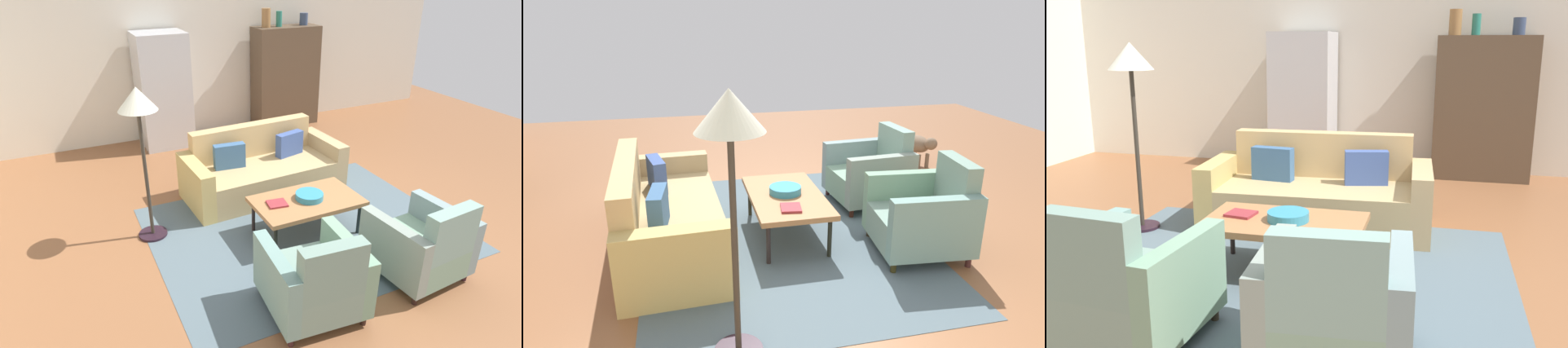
{
  "view_description": "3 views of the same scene",
  "coord_description": "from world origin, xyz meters",
  "views": [
    {
      "loc": [
        -2.67,
        -3.63,
        2.82
      ],
      "look_at": [
        -0.6,
        0.72,
        0.51
      ],
      "focal_mm": 30.54,
      "sensor_mm": 36.0,
      "label": 1
    },
    {
      "loc": [
        -4.39,
        1.01,
        2.09
      ],
      "look_at": [
        -0.55,
        0.13,
        0.71
      ],
      "focal_mm": 31.63,
      "sensor_mm": 36.0,
      "label": 2
    },
    {
      "loc": [
        0.75,
        -3.63,
        1.72
      ],
      "look_at": [
        -0.19,
        0.19,
        0.76
      ],
      "focal_mm": 37.47,
      "sensor_mm": 36.0,
      "label": 3
    }
  ],
  "objects": [
    {
      "name": "armchair_left",
      "position": [
        -0.95,
        -1.1,
        0.34
      ],
      "size": [
        0.87,
        0.87,
        0.88
      ],
      "rotation": [
        0.0,
        0.0,
        -0.09
      ],
      "color": "#2E2A11",
      "rests_on": "ground"
    },
    {
      "name": "couch",
      "position": [
        -0.35,
        1.25,
        0.29
      ],
      "size": [
        2.14,
        1.0,
        0.86
      ],
      "rotation": [
        0.0,
        0.0,
        3.19
      ],
      "color": "tan",
      "rests_on": "ground"
    },
    {
      "name": "area_rug",
      "position": [
        -0.34,
        0.12,
        0.0
      ],
      "size": [
        3.4,
        2.6,
        0.01
      ],
      "primitive_type": "cube",
      "color": "#4E6069",
      "rests_on": "ground"
    },
    {
      "name": "vase_round",
      "position": [
        1.11,
        3.58,
        1.93
      ],
      "size": [
        0.11,
        0.11,
        0.26
      ],
      "primitive_type": "cylinder",
      "color": "#25705F",
      "rests_on": "cabinet"
    },
    {
      "name": "vase_small",
      "position": [
        1.61,
        3.58,
        1.9
      ],
      "size": [
        0.15,
        0.15,
        0.21
      ],
      "primitive_type": "cylinder",
      "color": "#32405B",
      "rests_on": "cabinet"
    },
    {
      "name": "wall_back",
      "position": [
        0.0,
        3.93,
        1.4
      ],
      "size": [
        9.38,
        0.12,
        2.8
      ],
      "primitive_type": "cube",
      "color": "beige",
      "rests_on": "ground"
    },
    {
      "name": "coffee_table",
      "position": [
        -0.34,
        0.07,
        0.39
      ],
      "size": [
        1.2,
        0.7,
        0.43
      ],
      "color": "black",
      "rests_on": "ground"
    },
    {
      "name": "fruit_bowl",
      "position": [
        -0.31,
        0.07,
        0.46
      ],
      "size": [
        0.31,
        0.31,
        0.07
      ],
      "primitive_type": "cylinder",
      "color": "teal",
      "rests_on": "coffee_table"
    },
    {
      "name": "armchair_right",
      "position": [
        0.26,
        -1.1,
        0.34
      ],
      "size": [
        0.86,
        0.86,
        0.88
      ],
      "rotation": [
        0.0,
        0.0,
        0.07
      ],
      "color": "#3C1A12",
      "rests_on": "ground"
    },
    {
      "name": "book_stack",
      "position": [
        -0.7,
        0.1,
        0.44
      ],
      "size": [
        0.23,
        0.21,
        0.02
      ],
      "color": "maroon",
      "rests_on": "coffee_table"
    },
    {
      "name": "floor_lamp",
      "position": [
        -1.95,
        0.75,
        1.44
      ],
      "size": [
        0.4,
        0.4,
        1.72
      ],
      "color": "black",
      "rests_on": "ground"
    },
    {
      "name": "ground_plane",
      "position": [
        0.0,
        0.0,
        0.0
      ],
      "size": [
        11.25,
        11.25,
        0.0
      ],
      "primitive_type": "plane",
      "color": "brown"
    },
    {
      "name": "vase_tall",
      "position": [
        0.86,
        3.58,
        1.96
      ],
      "size": [
        0.16,
        0.16,
        0.31
      ],
      "primitive_type": "cylinder",
      "color": "olive",
      "rests_on": "cabinet"
    },
    {
      "name": "cabinet",
      "position": [
        1.26,
        3.59,
        0.9
      ],
      "size": [
        1.2,
        0.51,
        1.8
      ],
      "color": "brown",
      "rests_on": "ground"
    },
    {
      "name": "refrigerator",
      "position": [
        -1.06,
        3.49,
        0.93
      ],
      "size": [
        0.8,
        0.73,
        1.85
      ],
      "color": "#B7BABF",
      "rests_on": "ground"
    }
  ]
}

